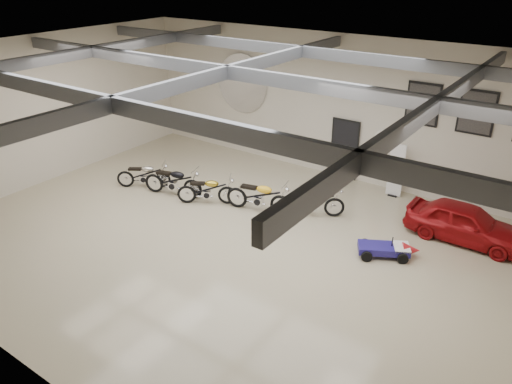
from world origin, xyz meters
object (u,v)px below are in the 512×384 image
Objects in this scene: motorcycle_yellow at (258,195)px; motorcycle_red at (312,202)px; motorcycle_silver at (143,175)px; motorcycle_black at (173,180)px; motorcycle_gold at (207,190)px; vintage_car at (465,223)px; banner_stand at (396,170)px; go_kart at (389,247)px.

motorcycle_yellow is 1.67m from motorcycle_red.
motorcycle_red is at bearing -19.30° from motorcycle_silver.
motorcycle_gold is at bearing -8.87° from motorcycle_black.
motorcycle_yellow reaches higher than motorcycle_gold.
vintage_car reaches higher than motorcycle_black.
motorcycle_red is at bearing -120.84° from banner_stand.
banner_stand is 3.91m from go_kart.
go_kart is (7.32, 0.54, -0.23)m from motorcycle_black.
motorcycle_black is 1.09× the size of motorcycle_gold.
go_kart is (6.00, 0.36, -0.19)m from motorcycle_gold.
motorcycle_red is (5.80, 1.46, 0.03)m from motorcycle_silver.
go_kart is (2.79, -0.80, -0.21)m from motorcycle_red.
motorcycle_gold is 0.97× the size of motorcycle_red.
motorcycle_red is (3.21, 1.17, 0.02)m from motorcycle_gold.
go_kart is at bearing -12.11° from motorcycle_black.
motorcycle_gold is at bearing -142.53° from banner_stand.
motorcycle_yellow is at bearing -22.91° from motorcycle_silver.
motorcycle_yellow is 4.33m from go_kart.
motorcycle_yellow is 6.01m from vintage_car.
motorcycle_yellow is (4.27, 0.79, 0.07)m from motorcycle_silver.
motorcycle_silver is 0.89× the size of motorcycle_black.
motorcycle_silver is 1.11× the size of go_kart.
banner_stand is at bearing 18.39° from motorcycle_black.
motorcycle_gold is at bearing -26.97° from motorcycle_silver.
banner_stand is at bearing 80.64° from go_kart.
motorcycle_black is 9.07m from vintage_car.
go_kart is (1.28, -3.64, -0.63)m from banner_stand.
motorcycle_black is 4.72m from motorcycle_red.
go_kart is 2.46m from vintage_car.
banner_stand is at bearing 58.97° from vintage_car.
go_kart is at bearing 145.74° from vintage_car.
motorcycle_silver is 0.94× the size of motorcycle_red.
motorcycle_silver reaches higher than go_kart.
motorcycle_black is at bearing 106.72° from vintage_car.
go_kart is at bearing -29.06° from motorcycle_silver.
go_kart is 0.51× the size of vintage_car.
vintage_car is (9.98, 2.67, 0.08)m from motorcycle_silver.
vintage_car reaches higher than motorcycle_silver.
motorcycle_yellow is at bearing 149.48° from go_kart.
motorcycle_black is (1.27, 0.12, 0.06)m from motorcycle_silver.
vintage_car is at bearing -18.48° from motorcycle_silver.
banner_stand is 0.90× the size of motorcycle_black.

